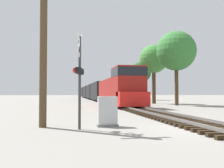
# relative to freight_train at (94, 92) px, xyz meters

# --- Properties ---
(ground_plane) EXTENTS (400.00, 400.00, 0.00)m
(ground_plane) POSITION_rel_freight_train_xyz_m (0.00, -54.10, -1.95)
(ground_plane) COLOR gray
(rail_track_bed) EXTENTS (2.60, 160.00, 0.31)m
(rail_track_bed) POSITION_rel_freight_train_xyz_m (0.00, -54.10, -1.82)
(rail_track_bed) COLOR black
(rail_track_bed) RESTS_ON ground
(freight_train) EXTENTS (3.09, 83.10, 4.41)m
(freight_train) POSITION_rel_freight_train_xyz_m (0.00, 0.00, 0.00)
(freight_train) COLOR maroon
(freight_train) RESTS_ON ground
(crossing_signal_near) EXTENTS (0.54, 1.01, 4.33)m
(crossing_signal_near) POSITION_rel_freight_train_xyz_m (-5.84, -53.36, 0.54)
(crossing_signal_near) COLOR #333333
(crossing_signal_near) RESTS_ON ground
(relay_cabinet) EXTENTS (1.01, 0.51, 1.46)m
(relay_cabinet) POSITION_rel_freight_train_xyz_m (-4.44, -52.61, -1.24)
(relay_cabinet) COLOR slate
(relay_cabinet) RESTS_ON ground
(utility_pole) EXTENTS (1.80, 0.35, 7.87)m
(utility_pole) POSITION_rel_freight_train_xyz_m (-7.49, -52.38, 2.07)
(utility_pole) COLOR #4C3A23
(utility_pole) RESTS_ON ground
(tree_far_right) EXTENTS (5.26, 5.26, 9.85)m
(tree_far_right) POSITION_rel_freight_train_xyz_m (7.79, -32.45, 5.23)
(tree_far_right) COLOR #473521
(tree_far_right) RESTS_ON ground
(tree_mid_background) EXTENTS (4.39, 4.39, 9.10)m
(tree_mid_background) POSITION_rel_freight_train_xyz_m (6.67, -26.47, 4.86)
(tree_mid_background) COLOR #473521
(tree_mid_background) RESTS_ON ground
(tree_deep_background) EXTENTS (4.95, 4.95, 9.02)m
(tree_deep_background) POSITION_rel_freight_train_xyz_m (10.54, -5.18, 4.55)
(tree_deep_background) COLOR brown
(tree_deep_background) RESTS_ON ground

